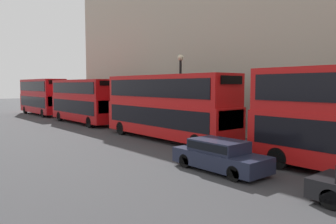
% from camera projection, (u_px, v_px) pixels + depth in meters
% --- Properties ---
extents(bus_second_in_queue, '(2.59, 11.44, 4.49)m').
position_uv_depth(bus_second_in_queue, '(167.00, 105.00, 22.57)').
color(bus_second_in_queue, red).
rests_on(bus_second_in_queue, ground).
extents(bus_third_in_queue, '(2.59, 10.18, 4.33)m').
position_uv_depth(bus_third_in_queue, '(84.00, 99.00, 32.51)').
color(bus_third_in_queue, '#B20C0F').
rests_on(bus_third_in_queue, ground).
extents(bus_trailing, '(2.59, 10.12, 4.54)m').
position_uv_depth(bus_trailing, '(42.00, 95.00, 41.77)').
color(bus_trailing, '#A80F14').
rests_on(bus_trailing, ground).
extents(car_hatchback, '(1.79, 4.45, 1.38)m').
position_uv_depth(car_hatchback, '(220.00, 155.00, 14.53)').
color(car_hatchback, '#1E2338').
rests_on(car_hatchback, ground).
extents(street_lamp, '(0.44, 0.44, 6.06)m').
position_uv_depth(street_lamp, '(180.00, 86.00, 24.34)').
color(street_lamp, black).
rests_on(street_lamp, ground).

